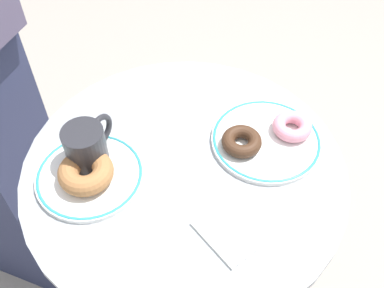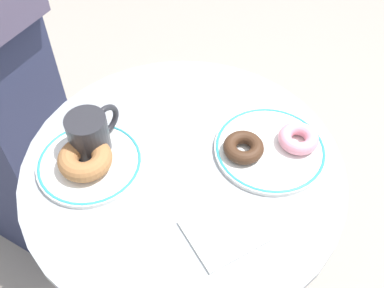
% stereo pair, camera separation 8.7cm
% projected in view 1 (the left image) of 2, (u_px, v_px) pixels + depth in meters
% --- Properties ---
extents(cafe_table, '(0.65, 0.65, 0.77)m').
position_uv_depth(cafe_table, '(185.00, 226.00, 1.07)').
color(cafe_table, '#999EA3').
rests_on(cafe_table, ground).
extents(plate_left, '(0.21, 0.21, 0.01)m').
position_uv_depth(plate_left, '(90.00, 175.00, 0.87)').
color(plate_left, white).
rests_on(plate_left, cafe_table).
extents(plate_right, '(0.23, 0.23, 0.01)m').
position_uv_depth(plate_right, '(267.00, 141.00, 0.93)').
color(plate_right, white).
rests_on(plate_right, cafe_table).
extents(donut_cinnamon, '(0.12, 0.12, 0.04)m').
position_uv_depth(donut_cinnamon, '(86.00, 172.00, 0.84)').
color(donut_cinnamon, '#A36B3D').
rests_on(donut_cinnamon, plate_left).
extents(donut_pink_frosted, '(0.09, 0.09, 0.03)m').
position_uv_depth(donut_pink_frosted, '(293.00, 128.00, 0.92)').
color(donut_pink_frosted, pink).
rests_on(donut_pink_frosted, plate_right).
extents(donut_chocolate, '(0.11, 0.11, 0.03)m').
position_uv_depth(donut_chocolate, '(241.00, 141.00, 0.90)').
color(donut_chocolate, '#422819').
rests_on(donut_chocolate, plate_right).
extents(paper_napkin, '(0.15, 0.15, 0.01)m').
position_uv_depth(paper_napkin, '(237.00, 226.00, 0.80)').
color(paper_napkin, white).
rests_on(paper_napkin, cafe_table).
extents(coffee_mug, '(0.11, 0.10, 0.09)m').
position_uv_depth(coffee_mug, '(87.00, 146.00, 0.86)').
color(coffee_mug, '#28282D').
rests_on(coffee_mug, cafe_table).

